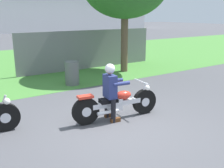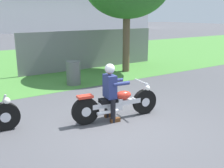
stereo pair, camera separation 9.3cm
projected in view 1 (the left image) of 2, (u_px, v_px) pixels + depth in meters
name	position (u px, v px, depth m)	size (l,w,h in m)	color
ground	(120.00, 128.00, 6.08)	(120.00, 120.00, 0.00)	#4C4C51
grass_verge	(12.00, 65.00, 13.63)	(60.00, 12.00, 0.01)	#478438
motorcycle_lead	(117.00, 103.00, 6.52)	(2.28, 0.66, 0.89)	black
rider_lead	(111.00, 88.00, 6.34)	(0.59, 0.51, 1.41)	black
trash_can	(72.00, 73.00, 9.68)	(0.51, 0.51, 0.87)	#595E5B
fence_segment	(90.00, 49.00, 12.56)	(7.00, 0.06, 1.80)	slate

